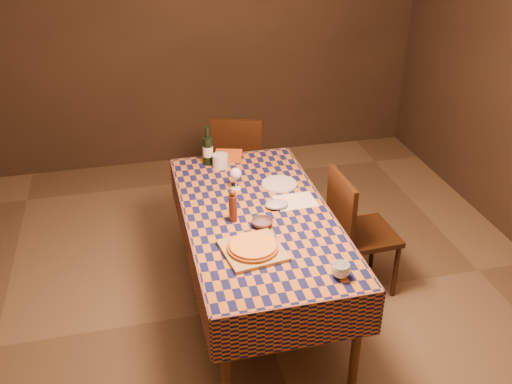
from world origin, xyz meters
TOP-DOWN VIEW (x-y plane):
  - room at (0.00, 0.00)m, footprint 5.00×5.10m
  - dining_table at (0.00, 0.00)m, footprint 0.94×1.84m
  - cutting_board at (-0.13, -0.41)m, footprint 0.39×0.39m
  - pizza at (-0.13, -0.41)m, footprint 0.32×0.32m
  - pepper_mill at (-0.17, -0.05)m, footprint 0.06×0.06m
  - bowl at (-0.01, -0.15)m, footprint 0.13×0.13m
  - wine_glass at (-0.07, 0.35)m, footprint 0.09×0.09m
  - wine_bottle at (-0.19, 0.78)m, footprint 0.10×0.10m
  - deli_tub at (-0.12, 0.71)m, footprint 0.15×0.15m
  - takeout_container at (-0.03, 0.83)m, footprint 0.24×0.19m
  - white_plate at (0.24, 0.34)m, footprint 0.26×0.26m
  - tumbler at (0.28, -0.74)m, footprint 0.10×0.10m
  - flour_patch at (0.28, 0.09)m, footprint 0.28×0.21m
  - flour_bag at (0.14, 0.04)m, footprint 0.17×0.14m
  - chair_far at (0.15, 1.31)m, footprint 0.54×0.54m
  - chair_right at (0.71, 0.05)m, footprint 0.44×0.44m

SIDE VIEW (x-z plane):
  - chair_far at x=0.15m, z-range 0.06..0.99m
  - chair_right at x=0.71m, z-range 0.06..0.99m
  - dining_table at x=0.00m, z-range 0.31..1.08m
  - flour_patch at x=0.28m, z-range 0.77..0.77m
  - white_plate at x=0.24m, z-range 0.77..0.78m
  - cutting_board at x=-0.13m, z-range 0.77..0.79m
  - bowl at x=-0.01m, z-range 0.77..0.81m
  - flour_bag at x=0.14m, z-range 0.77..0.81m
  - takeout_container at x=-0.03m, z-range 0.77..0.82m
  - pizza at x=-0.13m, z-range 0.79..0.82m
  - tumbler at x=0.28m, z-range 0.77..0.85m
  - deli_tub at x=-0.12m, z-range 0.77..0.87m
  - pepper_mill at x=-0.17m, z-range 0.76..0.98m
  - wine_bottle at x=-0.19m, z-range 0.73..1.03m
  - wine_glass at x=-0.07m, z-range 0.80..0.96m
  - room at x=0.00m, z-range 0.00..2.70m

